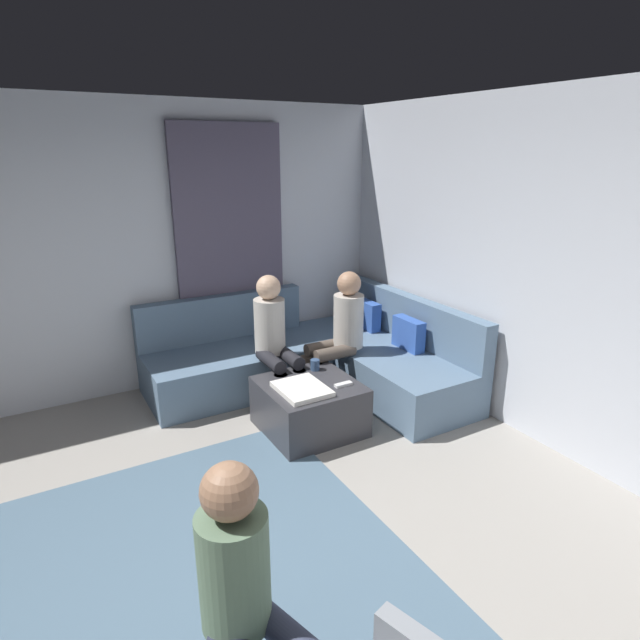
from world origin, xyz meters
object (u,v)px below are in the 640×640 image
(person_on_couch_back, at_px, (340,330))
(person_on_couch_side, at_px, (274,336))
(coffee_mug, at_px, (315,365))
(person_on_armchair, at_px, (250,598))
(sectional_couch, at_px, (319,359))
(game_remote, at_px, (343,384))
(ottoman, at_px, (309,406))

(person_on_couch_back, distance_m, person_on_couch_side, 0.62)
(coffee_mug, bearing_deg, person_on_couch_side, -148.74)
(coffee_mug, height_order, person_on_armchair, person_on_armchair)
(coffee_mug, height_order, person_on_couch_back, person_on_couch_back)
(sectional_couch, height_order, coffee_mug, sectional_couch)
(person_on_couch_side, distance_m, person_on_armchair, 2.88)
(person_on_couch_side, bearing_deg, game_remote, 108.71)
(sectional_couch, distance_m, coffee_mug, 0.63)
(sectional_couch, height_order, ottoman, sectional_couch)
(game_remote, xyz_separation_m, person_on_couch_back, (-0.62, 0.34, 0.23))
(ottoman, distance_m, person_on_couch_side, 0.73)
(coffee_mug, xyz_separation_m, person_on_armchair, (2.21, -1.52, 0.17))
(sectional_couch, xyz_separation_m, person_on_couch_side, (0.15, -0.54, 0.38))
(game_remote, relative_size, person_on_armchair, 0.13)
(game_remote, bearing_deg, person_on_couch_back, 150.84)
(sectional_couch, xyz_separation_m, person_on_couch_back, (0.29, 0.06, 0.38))
(game_remote, bearing_deg, person_on_couch_side, -161.29)
(ottoman, bearing_deg, person_on_couch_side, -176.42)
(coffee_mug, height_order, person_on_couch_side, person_on_couch_side)
(ottoman, bearing_deg, game_remote, 50.71)
(person_on_couch_back, relative_size, person_on_couch_side, 1.00)
(game_remote, distance_m, person_on_armchair, 2.40)
(ottoman, distance_m, person_on_armchair, 2.44)
(game_remote, bearing_deg, coffee_mug, -174.29)
(sectional_couch, relative_size, game_remote, 17.00)
(person_on_armchair, bearing_deg, person_on_couch_side, -134.11)
(sectional_couch, relative_size, person_on_couch_side, 2.12)
(coffee_mug, distance_m, game_remote, 0.40)
(ottoman, height_order, person_on_couch_back, person_on_couch_back)
(game_remote, height_order, person_on_couch_back, person_on_couch_back)
(person_on_couch_back, height_order, person_on_armchair, person_on_couch_back)
(coffee_mug, distance_m, person_on_couch_side, 0.46)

